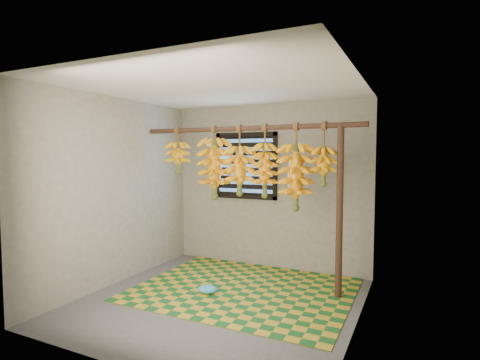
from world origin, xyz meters
The scene contains 16 objects.
floor centered at (0.00, 0.00, -0.01)m, with size 3.00×3.00×0.01m, color #484848.
ceiling centered at (0.00, 0.00, 2.40)m, with size 3.00×3.00×0.01m, color silver.
wall_back centered at (0.00, 1.50, 1.20)m, with size 3.00×0.01×2.40m, color gray.
wall_left centered at (-1.50, 0.00, 1.20)m, with size 0.01×3.00×2.40m, color gray.
wall_right centered at (1.50, 0.00, 1.20)m, with size 0.01×3.00×2.40m, color gray.
window centered at (-0.35, 1.48, 1.50)m, with size 1.00×0.04×1.00m.
hanging_pole centered at (0.00, 0.70, 2.00)m, with size 0.06×0.06×3.00m, color #452B1C.
support_post centered at (1.20, 0.70, 1.00)m, with size 0.08×0.08×2.00m, color #452B1C.
woven_mat centered at (0.10, 0.45, 0.01)m, with size 2.57×2.05×0.01m, color #185420.
plastic_bag centered at (-0.23, 0.13, 0.06)m, with size 0.24×0.17×0.10m, color #3D9EE6.
banana_bunch_a centered at (-1.04, 0.70, 1.63)m, with size 0.32×0.32×0.65m.
banana_bunch_b centered at (-0.45, 0.70, 1.48)m, with size 0.43×0.43×0.96m.
banana_bunch_c centered at (-0.08, 0.70, 1.46)m, with size 0.37×0.37×0.90m.
banana_bunch_d centered at (0.27, 0.70, 1.47)m, with size 0.31×0.31×0.92m.
banana_bunch_e centered at (0.68, 0.70, 1.40)m, with size 0.40×0.40×1.05m.
banana_bunch_f centered at (1.01, 0.70, 1.53)m, with size 0.28×0.28×0.75m.
Camera 1 is at (2.02, -3.64, 1.66)m, focal length 28.00 mm.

